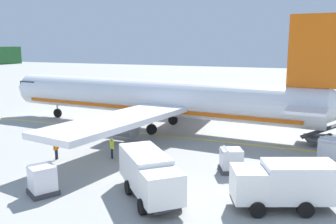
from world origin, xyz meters
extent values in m
cylinder|color=white|center=(7.90, 23.58, 3.50)|extent=(5.69, 36.15, 3.80)
cone|color=white|center=(8.91, 42.75, 3.50)|extent=(3.73, 2.59, 3.61)
cube|color=#192333|center=(8.79, 40.55, 4.36)|extent=(3.35, 2.57, 0.60)
cube|color=white|center=(-1.33, 22.06, 2.83)|extent=(16.55, 7.25, 0.50)
cylinder|color=slate|center=(1.50, 23.71, 1.63)|extent=(2.37, 3.31, 2.20)
cube|color=white|center=(16.92, 21.10, 2.83)|extent=(16.23, 5.63, 0.50)
cylinder|color=slate|center=(14.28, 23.04, 1.63)|extent=(2.37, 3.31, 2.20)
cube|color=#D8590C|center=(7.03, 7.10, 8.65)|extent=(0.59, 4.41, 6.50)
cube|color=white|center=(7.03, 7.10, 3.90)|extent=(10.55, 3.74, 0.24)
cube|color=#D8590C|center=(7.90, 23.58, 2.46)|extent=(5.31, 32.55, 0.36)
cylinder|color=black|center=(8.62, 37.24, 0.55)|extent=(0.41, 1.12, 1.10)
cylinder|color=gray|center=(8.62, 37.24, 1.35)|extent=(0.20, 0.20, 0.50)
cylinder|color=black|center=(5.22, 22.22, 0.55)|extent=(0.41, 1.12, 1.10)
cylinder|color=gray|center=(5.22, 22.22, 1.35)|extent=(0.20, 0.20, 0.50)
cylinder|color=black|center=(10.42, 21.94, 0.55)|extent=(0.41, 1.12, 1.10)
cylinder|color=gray|center=(10.42, 21.94, 1.35)|extent=(0.20, 0.20, 0.50)
cube|color=#4C4C51|center=(7.97, 4.91, 0.72)|extent=(3.36, 5.26, 0.24)
cube|color=#2D2D33|center=(7.86, 5.30, 1.70)|extent=(2.14, 5.07, 2.12)
cylinder|color=black|center=(9.03, 5.19, 0.45)|extent=(0.50, 0.94, 0.90)
cube|color=white|center=(-8.20, 9.70, 1.50)|extent=(2.73, 2.52, 1.80)
cube|color=#192333|center=(-8.53, 10.48, 1.86)|extent=(1.73, 0.80, 0.94)
cube|color=white|center=(-7.05, 7.03, 1.66)|extent=(3.60, 4.55, 2.12)
cube|color=#262628|center=(-7.40, 7.86, 0.52)|extent=(3.71, 5.94, 0.16)
cylinder|color=black|center=(-9.09, 8.99, 0.45)|extent=(0.61, 0.94, 0.90)
cylinder|color=black|center=(-7.07, 9.85, 0.45)|extent=(0.61, 0.94, 0.90)
cylinder|color=black|center=(-8.06, 6.60, 0.45)|extent=(0.61, 0.94, 0.90)
cylinder|color=black|center=(-6.04, 7.46, 0.45)|extent=(0.61, 0.94, 0.90)
cube|color=white|center=(-10.69, 13.93, 1.50)|extent=(2.82, 2.83, 1.80)
cube|color=#192333|center=(-11.30, 13.34, 1.86)|extent=(1.34, 1.39, 0.94)
cube|color=white|center=(-8.35, 16.16, 1.64)|extent=(4.89, 4.82, 2.07)
cube|color=#262628|center=(-9.00, 15.54, 0.52)|extent=(5.73, 5.58, 0.16)
cylinder|color=black|center=(-9.71, 13.34, 0.45)|extent=(0.84, 0.82, 0.90)
cylinder|color=black|center=(-11.23, 14.93, 0.45)|extent=(0.84, 0.82, 0.90)
cylinder|color=black|center=(-7.59, 15.37, 0.45)|extent=(0.84, 0.82, 0.90)
cylinder|color=black|center=(-9.11, 16.96, 0.45)|extent=(0.84, 0.82, 0.90)
cube|color=#333338|center=(2.76, 5.25, 0.15)|extent=(2.23, 2.23, 0.30)
cube|color=silver|center=(2.76, 5.25, 1.12)|extent=(1.96, 1.96, 1.63)
cube|color=silver|center=(2.29, 5.46, 1.78)|extent=(1.17, 1.62, 0.55)
cube|color=#333338|center=(-2.56, 11.99, 0.15)|extent=(2.26, 2.26, 0.30)
cube|color=silver|center=(-2.56, 11.99, 1.01)|extent=(1.99, 1.99, 1.43)
cube|color=silver|center=(-2.79, 12.46, 1.58)|extent=(1.63, 1.20, 0.55)
cube|color=#333338|center=(-11.20, 21.87, 0.15)|extent=(2.26, 2.26, 0.30)
cube|color=silver|center=(-11.20, 21.87, 1.07)|extent=(1.98, 1.98, 1.54)
cube|color=silver|center=(-10.95, 22.31, 1.69)|extent=(1.57, 1.25, 0.55)
cylinder|color=#191E33|center=(-3.37, 21.66, 0.44)|extent=(0.14, 0.14, 0.87)
cylinder|color=#191E33|center=(-3.25, 21.79, 0.44)|extent=(0.14, 0.14, 0.87)
cube|color=#CCE519|center=(-3.31, 21.72, 1.20)|extent=(0.46, 0.47, 0.65)
cube|color=silver|center=(-3.31, 21.72, 1.23)|extent=(0.48, 0.48, 0.06)
sphere|color=tan|center=(-3.31, 21.72, 1.65)|extent=(0.24, 0.24, 0.24)
cylinder|color=#CCE519|center=(-3.50, 21.53, 1.23)|extent=(0.09, 0.09, 0.62)
cylinder|color=#CCE519|center=(-3.12, 21.92, 1.23)|extent=(0.09, 0.09, 0.62)
cylinder|color=#191E33|center=(-5.37, 25.78, 0.41)|extent=(0.14, 0.14, 0.81)
cylinder|color=#191E33|center=(-5.19, 25.80, 0.41)|extent=(0.14, 0.14, 0.81)
cube|color=orange|center=(-5.28, 25.79, 1.12)|extent=(0.46, 0.27, 0.61)
cube|color=silver|center=(-5.28, 25.79, 1.15)|extent=(0.47, 0.28, 0.06)
sphere|color=tan|center=(-5.28, 25.79, 1.54)|extent=(0.22, 0.22, 0.22)
cylinder|color=orange|center=(-5.55, 25.76, 1.15)|extent=(0.09, 0.09, 0.58)
cylinder|color=orange|center=(-5.01, 25.81, 1.15)|extent=(0.09, 0.09, 0.58)
cylinder|color=#191E33|center=(15.56, 7.60, 0.40)|extent=(0.14, 0.14, 0.80)
cylinder|color=#191E33|center=(15.50, 7.43, 0.40)|extent=(0.14, 0.14, 0.80)
cube|color=orange|center=(15.53, 7.52, 1.10)|extent=(0.34, 0.49, 0.60)
cube|color=silver|center=(15.53, 7.52, 1.13)|extent=(0.35, 0.50, 0.06)
sphere|color=tan|center=(15.53, 7.52, 1.50)|extent=(0.22, 0.22, 0.22)
cylinder|color=orange|center=(15.61, 7.78, 1.13)|extent=(0.09, 0.09, 0.57)
cylinder|color=orange|center=(15.45, 7.26, 1.13)|extent=(0.09, 0.09, 0.57)
cube|color=yellow|center=(5.33, 18.58, 0.01)|extent=(0.30, 60.00, 0.01)
camera|label=1|loc=(-27.77, 6.29, 9.26)|focal=38.69mm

